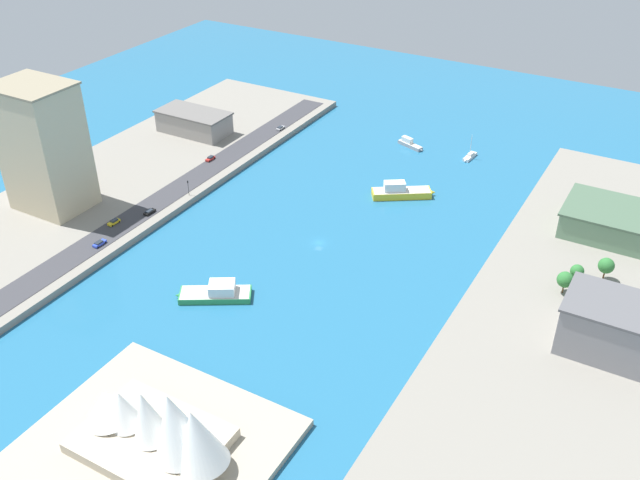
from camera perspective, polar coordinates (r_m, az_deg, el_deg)
ground_plane at (r=255.39m, az=-0.11°, el=-0.22°), size 440.00×440.00×0.00m
quay_west at (r=231.74m, az=20.38°, el=-6.06°), size 70.00×240.00×2.56m
quay_east at (r=305.41m, az=-15.48°, el=4.63°), size 70.00×240.00×2.56m
peninsula_point at (r=186.26m, az=-13.42°, el=-16.04°), size 61.38×53.53×2.00m
road_strip at (r=289.11m, az=-11.91°, el=3.81°), size 11.59×228.00×0.15m
sailboat_small_white at (r=323.63m, az=12.08°, el=6.67°), size 3.57×10.94×11.39m
ferry_yellow_fast at (r=286.06m, az=6.58°, el=3.92°), size 24.12×18.55×6.68m
ferry_green_doubledeck at (r=229.58m, az=-8.36°, el=-4.25°), size 23.90×18.66×5.59m
yacht_sleek_gray at (r=330.04m, az=7.29°, el=7.76°), size 14.12×7.26×4.08m
warehouse_low_gray at (r=216.55m, az=22.91°, el=-6.58°), size 30.04×21.11×15.97m
terminal_long_green at (r=274.81m, az=22.76°, el=1.40°), size 35.36×27.16×10.03m
carpark_squat_concrete at (r=339.91m, az=-10.19°, el=9.42°), size 34.39×17.35×10.32m
office_block_beige at (r=282.47m, az=-21.53°, el=7.02°), size 28.04×22.46×48.93m
pickup_red at (r=312.50m, az=-8.90°, el=6.57°), size 1.94×5.10×1.60m
hatchback_blue at (r=260.70m, az=-17.48°, el=-0.25°), size 2.09×5.21×1.51m
taxi_yellow_cab at (r=272.19m, az=-16.39°, el=1.43°), size 2.16×5.00×1.65m
sedan_silver at (r=339.68m, az=-3.24°, el=9.08°), size 2.04×5.03×1.42m
suv_black at (r=275.50m, az=-13.67°, el=2.25°), size 2.09×5.08×1.51m
traffic_light_waterfront at (r=283.85m, az=-10.67°, el=4.37°), size 0.36×0.36×6.50m
opera_landmark at (r=177.75m, az=-12.92°, el=-14.54°), size 43.33×25.93×21.40m
park_tree_cluster at (r=241.55m, az=20.64°, el=-2.47°), size 15.15×19.06×8.26m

